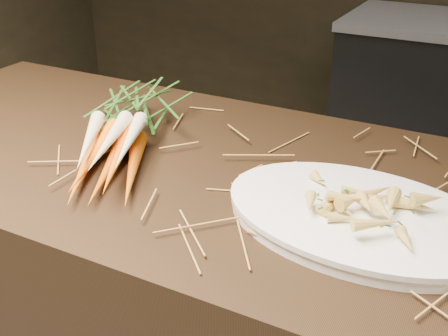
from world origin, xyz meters
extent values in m
cone|color=#E85C00|center=(-0.53, 0.15, 0.92)|extent=(0.16, 0.26, 0.04)
cone|color=#E85C00|center=(-0.49, 0.17, 0.92)|extent=(0.14, 0.27, 0.04)
cone|color=#E85C00|center=(-0.45, 0.19, 0.92)|extent=(0.17, 0.26, 0.04)
cone|color=#E85C00|center=(-0.51, 0.15, 0.95)|extent=(0.14, 0.27, 0.04)
cone|color=#E85C00|center=(-0.47, 0.17, 0.95)|extent=(0.16, 0.26, 0.04)
cone|color=beige|center=(-0.53, 0.16, 0.97)|extent=(0.16, 0.23, 0.04)
cone|color=beige|center=(-0.49, 0.17, 0.97)|extent=(0.13, 0.25, 0.04)
cone|color=beige|center=(-0.46, 0.20, 0.97)|extent=(0.14, 0.24, 0.04)
ellipsoid|color=#26631F|center=(-0.59, 0.39, 0.95)|extent=(0.25, 0.29, 0.09)
camera|label=1|loc=(0.12, -0.54, 1.39)|focal=45.00mm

